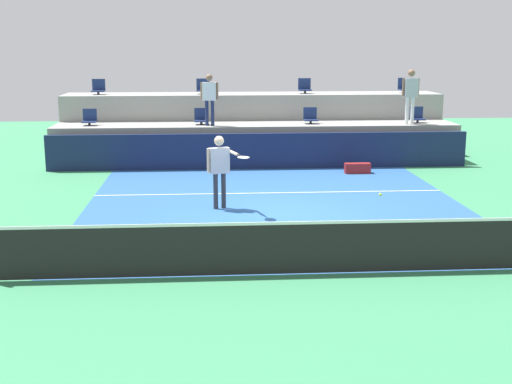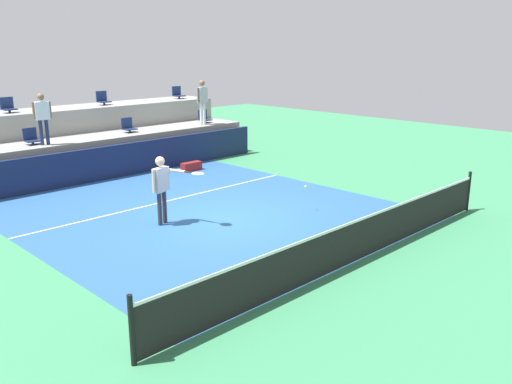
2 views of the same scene
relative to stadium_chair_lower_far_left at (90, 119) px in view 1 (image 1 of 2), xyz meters
name	(u,v)px [view 1 (image 1 of 2)]	position (x,y,z in m)	size (l,w,h in m)	color
ground_plane	(280,216)	(5.34, -7.23, -1.46)	(40.00, 40.00, 0.00)	#388456
court_inner_paint	(275,205)	(5.34, -6.23, -1.46)	(9.00, 10.00, 0.01)	#285693
court_service_line	(270,193)	(5.34, -4.83, -1.46)	(9.00, 0.06, 0.00)	white
tennis_net	(305,246)	(5.34, -11.23, -0.97)	(10.48, 0.08, 1.07)	black
sponsor_backboard	(259,151)	(5.34, -1.23, -0.91)	(13.00, 0.16, 1.10)	#141E42
seating_tier_lower	(256,143)	(5.34, 0.07, -0.84)	(13.00, 1.80, 1.25)	gray
seating_tier_upper	(253,124)	(5.34, 1.87, -0.41)	(13.00, 1.80, 2.10)	gray
stadium_chair_lower_far_left	(90,119)	(0.00, 0.00, 0.00)	(0.44, 0.40, 0.52)	#2D2D33
stadium_chair_lower_left	(201,118)	(3.55, 0.00, 0.00)	(0.44, 0.40, 0.52)	#2D2D33
stadium_chair_lower_right	(310,117)	(7.10, 0.00, 0.00)	(0.44, 0.40, 0.52)	#2D2D33
stadium_chair_lower_far_right	(417,116)	(10.64, 0.00, 0.00)	(0.44, 0.40, 0.52)	#2D2D33
stadium_chair_upper_far_left	(98,88)	(0.05, 1.80, 0.85)	(0.44, 0.40, 0.52)	#2D2D33
stadium_chair_upper_left	(203,88)	(3.61, 1.80, 0.85)	(0.44, 0.40, 0.52)	#2D2D33
stadium_chair_upper_right	(305,87)	(7.15, 1.80, 0.85)	(0.44, 0.40, 0.52)	#2D2D33
stadium_chair_upper_far_right	(405,87)	(10.70, 1.80, 0.85)	(0.44, 0.40, 0.52)	#2D2D33
tennis_player	(220,165)	(4.03, -6.46, -0.41)	(0.99, 1.14, 1.72)	#2D2D33
spectator_leaning_on_rail	(209,95)	(3.82, -0.38, 0.75)	(0.57, 0.26, 1.62)	navy
spectator_in_white	(411,91)	(10.27, -0.38, 0.85)	(0.61, 0.28, 1.75)	white
tennis_ball	(380,195)	(7.37, -8.22, -0.79)	(0.07, 0.07, 0.07)	#CCE033
equipment_bag	(357,168)	(8.21, -2.21, -1.31)	(0.76, 0.28, 0.30)	maroon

